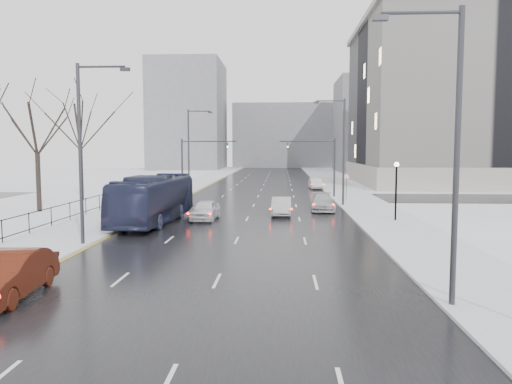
% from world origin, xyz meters
% --- Properties ---
extents(road, '(16.00, 150.00, 0.04)m').
position_xyz_m(road, '(0.00, 60.00, 0.02)').
color(road, black).
rests_on(road, ground).
extents(cross_road, '(130.00, 10.00, 0.04)m').
position_xyz_m(cross_road, '(0.00, 48.00, 0.02)').
color(cross_road, black).
rests_on(cross_road, ground).
extents(sidewalk_left, '(5.00, 150.00, 0.16)m').
position_xyz_m(sidewalk_left, '(-10.50, 60.00, 0.08)').
color(sidewalk_left, silver).
rests_on(sidewalk_left, ground).
extents(sidewalk_right, '(5.00, 150.00, 0.16)m').
position_xyz_m(sidewalk_right, '(10.50, 60.00, 0.08)').
color(sidewalk_right, silver).
rests_on(sidewalk_right, ground).
extents(park_strip, '(14.00, 150.00, 0.12)m').
position_xyz_m(park_strip, '(-20.00, 60.00, 0.06)').
color(park_strip, white).
rests_on(park_strip, ground).
extents(tree_park_d, '(8.75, 8.75, 12.50)m').
position_xyz_m(tree_park_d, '(-17.80, 34.00, 0.00)').
color(tree_park_d, black).
rests_on(tree_park_d, ground).
extents(tree_park_e, '(9.45, 9.45, 13.50)m').
position_xyz_m(tree_park_e, '(-18.20, 44.00, 0.00)').
color(tree_park_e, black).
rests_on(tree_park_e, ground).
extents(iron_fence, '(0.06, 70.00, 1.30)m').
position_xyz_m(iron_fence, '(-13.00, 30.00, 0.91)').
color(iron_fence, black).
rests_on(iron_fence, sidewalk_left).
extents(streetlight_r_near, '(2.95, 0.25, 10.00)m').
position_xyz_m(streetlight_r_near, '(8.17, 10.00, 5.62)').
color(streetlight_r_near, '#2D2D33').
rests_on(streetlight_r_near, ground).
extents(streetlight_r_mid, '(2.95, 0.25, 10.00)m').
position_xyz_m(streetlight_r_mid, '(8.17, 40.00, 5.62)').
color(streetlight_r_mid, '#2D2D33').
rests_on(streetlight_r_mid, ground).
extents(streetlight_l_near, '(2.95, 0.25, 10.00)m').
position_xyz_m(streetlight_l_near, '(-8.17, 20.00, 5.62)').
color(streetlight_l_near, '#2D2D33').
rests_on(streetlight_l_near, ground).
extents(streetlight_l_far, '(2.95, 0.25, 10.00)m').
position_xyz_m(streetlight_l_far, '(-8.17, 52.00, 5.62)').
color(streetlight_l_far, '#2D2D33').
rests_on(streetlight_l_far, ground).
extents(lamppost_r_mid, '(0.36, 0.36, 4.28)m').
position_xyz_m(lamppost_r_mid, '(11.00, 30.00, 2.94)').
color(lamppost_r_mid, black).
rests_on(lamppost_r_mid, sidewalk_right).
extents(mast_signal_right, '(6.10, 0.33, 6.50)m').
position_xyz_m(mast_signal_right, '(7.33, 48.00, 4.11)').
color(mast_signal_right, '#2D2D33').
rests_on(mast_signal_right, ground).
extents(mast_signal_left, '(6.10, 0.33, 6.50)m').
position_xyz_m(mast_signal_left, '(-7.33, 48.00, 4.11)').
color(mast_signal_left, '#2D2D33').
rests_on(mast_signal_left, ground).
extents(no_uturn_sign, '(0.60, 0.06, 2.70)m').
position_xyz_m(no_uturn_sign, '(9.20, 44.00, 2.30)').
color(no_uturn_sign, '#2D2D33').
rests_on(no_uturn_sign, sidewalk_right).
extents(civic_building, '(41.00, 31.00, 24.80)m').
position_xyz_m(civic_building, '(35.00, 72.00, 11.21)').
color(civic_building, gray).
rests_on(civic_building, ground).
extents(bldg_far_right, '(24.00, 20.00, 22.00)m').
position_xyz_m(bldg_far_right, '(28.00, 115.00, 11.00)').
color(bldg_far_right, slate).
rests_on(bldg_far_right, ground).
extents(bldg_far_left, '(18.00, 22.00, 28.00)m').
position_xyz_m(bldg_far_left, '(-22.00, 125.00, 14.00)').
color(bldg_far_left, slate).
rests_on(bldg_far_left, ground).
extents(bldg_far_center, '(30.00, 18.00, 18.00)m').
position_xyz_m(bldg_far_center, '(4.00, 140.00, 9.00)').
color(bldg_far_center, slate).
rests_on(bldg_far_center, ground).
extents(sedan_left_near, '(2.06, 5.17, 1.67)m').
position_xyz_m(sedan_left_near, '(-7.20, 10.31, 0.88)').
color(sedan_left_near, '#4D190D').
rests_on(sedan_left_near, road).
extents(bus, '(3.49, 12.50, 3.45)m').
position_xyz_m(bus, '(-6.62, 28.79, 1.76)').
color(bus, '#222642').
rests_on(bus, road).
extents(sedan_center_near, '(2.04, 4.53, 1.51)m').
position_xyz_m(sedan_center_near, '(-3.11, 30.24, 0.79)').
color(sedan_center_near, white).
rests_on(sedan_center_near, road).
extents(sedan_right_near, '(1.62, 4.46, 1.46)m').
position_xyz_m(sedan_right_near, '(2.62, 33.18, 0.77)').
color(sedan_right_near, '#ADABB0').
rests_on(sedan_right_near, road).
extents(sedan_right_far, '(2.23, 5.07, 1.45)m').
position_xyz_m(sedan_right_far, '(6.20, 36.42, 0.76)').
color(sedan_right_far, '#ABADB0').
rests_on(sedan_right_far, road).
extents(sedan_right_distant, '(1.76, 4.40, 1.42)m').
position_xyz_m(sedan_right_distant, '(7.20, 59.75, 0.75)').
color(sedan_right_distant, silver).
rests_on(sedan_right_distant, road).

